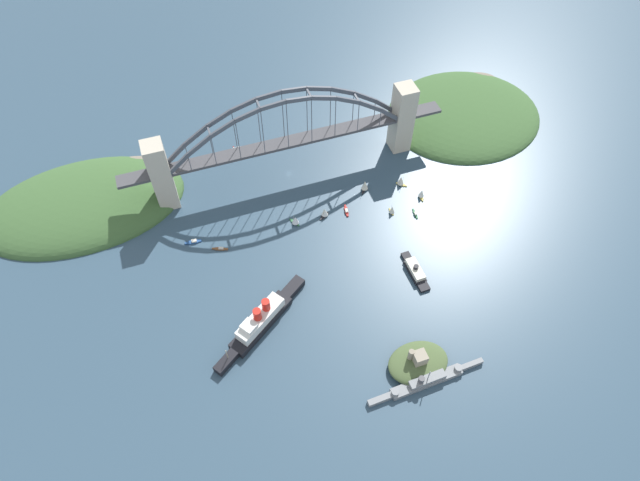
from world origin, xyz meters
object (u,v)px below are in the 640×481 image
Objects in this scene: seaplane_taxiing_near_bridge at (235,150)px; small_boat_5 at (220,249)px; ocean_liner at (261,320)px; naval_cruiser at (426,381)px; small_boat_1 at (401,181)px; small_boat_9 at (422,194)px; small_boat_0 at (193,242)px; small_boat_3 at (295,220)px; small_boat_8 at (392,210)px; small_boat_4 at (325,212)px; harbor_ferry_steamer at (415,271)px; fort_island_mid_harbor at (418,362)px; small_boat_7 at (365,185)px; harbor_arch_bridge at (287,143)px; small_boat_6 at (415,214)px; small_boat_2 at (346,211)px.

seaplane_taxiing_near_bridge reaches higher than small_boat_5.
naval_cruiser is (-85.86, 72.85, -3.38)m from ocean_liner.
small_boat_1 reaches higher than small_boat_9.
small_boat_0 is (29.75, -82.92, -5.45)m from ocean_liner.
small_boat_3 is 1.09× the size of small_boat_8.
naval_cruiser reaches higher than small_boat_0.
small_boat_4 is 1.09× the size of small_boat_8.
small_boat_5 is at bearing -27.24° from harbor_ferry_steamer.
ocean_liner reaches higher than small_boat_8.
small_boat_3 is at bearing 0.08° from small_boat_4.
fort_island_mid_harbor is at bearing 66.32° from harbor_ferry_steamer.
small_boat_7 is at bearing 139.59° from seaplane_taxiing_near_bridge.
harbor_ferry_steamer is (-114.69, -4.77, -3.78)m from ocean_liner.
seaplane_taxiing_near_bridge is 115.67m from small_boat_7.
small_boat_3 is at bearing 174.42° from small_boat_0.
harbor_arch_bridge reaches higher than ocean_liner.
ocean_liner is 114.85m from harbor_ferry_steamer.
seaplane_taxiing_near_bridge is 1.26× the size of small_boat_9.
fort_island_mid_harbor is at bearing 63.87° from small_boat_9.
small_boat_3 is 0.81× the size of small_boat_5.
harbor_ferry_steamer is at bearing 83.64° from small_boat_8.
harbor_arch_bridge is at bearing -42.76° from small_boat_6.
small_boat_7 is 31.43m from small_boat_8.
small_boat_6 is (-79.70, 73.69, -32.56)m from harbor_arch_bridge.
harbor_arch_bridge is at bearing -26.88° from small_boat_1.
harbor_arch_bridge reaches higher than small_boat_3.
small_boat_9 is (-179.14, 14.27, 3.30)m from small_boat_0.
small_boat_6 is (-51.42, -114.15, -3.70)m from fort_island_mid_harbor.
small_boat_9 is at bearing -128.64° from small_boat_6.
naval_cruiser is at bearing 95.72° from small_boat_4.
small_boat_7 is (-110.05, -90.63, -1.18)m from ocean_liner.
ocean_liner is 6.85× the size of small_boat_7.
small_boat_8 reaches higher than seaplane_taxiing_near_bridge.
small_boat_2 is 1.28× the size of small_boat_4.
small_boat_3 reaches higher than small_boat_6.
small_boat_0 is 1.35× the size of small_boat_3.
harbor_arch_bridge reaches higher than small_boat_2.
small_boat_3 reaches higher than small_boat_2.
harbor_arch_bridge is 30.53× the size of small_boat_8.
naval_cruiser is at bearing 97.95° from harbor_arch_bridge.
fort_island_mid_harbor is 3.59× the size of small_boat_7.
small_boat_6 is at bearing -114.25° from fort_island_mid_harbor.
ocean_liner reaches higher than small_boat_3.
small_boat_6 is at bearing 137.24° from harbor_arch_bridge.
small_boat_5 is at bearing -55.53° from naval_cruiser.
small_boat_2 is (-2.16, -134.28, -3.64)m from fort_island_mid_harbor.
small_boat_4 is 0.81× the size of small_boat_5.
fort_island_mid_harbor is 234.82m from seaplane_taxiing_near_bridge.
harbor_arch_bridge reaches higher than small_boat_5.
small_boat_8 is at bearing 133.55° from harbor_arch_bridge.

